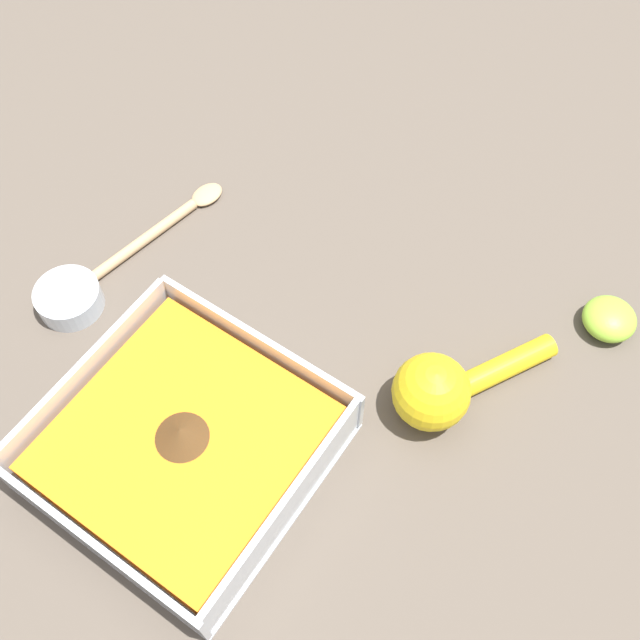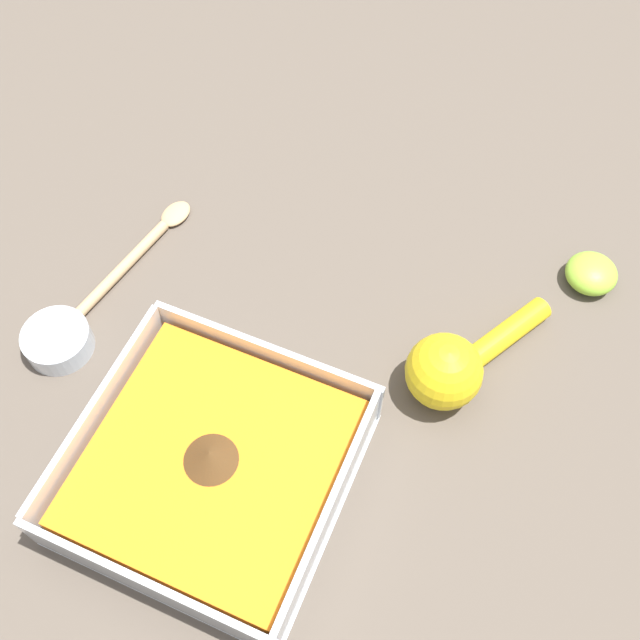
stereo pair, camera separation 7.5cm
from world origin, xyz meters
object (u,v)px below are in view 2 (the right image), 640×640
object	(u,v)px
square_dish	(212,468)
wooden_spoon	(132,259)
lemon_half	(591,273)
spice_bowl	(58,341)
lemon_squeezer	(453,366)

from	to	relation	value
square_dish	wooden_spoon	world-z (taller)	square_dish
square_dish	lemon_half	bearing A→B (deg)	-127.12
lemon_half	spice_bowl	bearing A→B (deg)	31.61
square_dish	spice_bowl	size ratio (longest dim) A/B	3.43
spice_bowl	lemon_half	world-z (taller)	lemon_half
square_dish	wooden_spoon	xyz separation A→B (m)	(0.20, -0.18, -0.02)
lemon_squeezer	wooden_spoon	world-z (taller)	lemon_squeezer
spice_bowl	wooden_spoon	distance (m)	0.12
wooden_spoon	lemon_squeezer	bearing A→B (deg)	-80.80
lemon_half	wooden_spoon	xyz separation A→B (m)	(0.47, 0.17, -0.01)
spice_bowl	lemon_squeezer	distance (m)	0.40
spice_bowl	lemon_half	bearing A→B (deg)	-148.39
lemon_squeezer	wooden_spoon	bearing A→B (deg)	-61.79
spice_bowl	lemon_squeezer	bearing A→B (deg)	-162.59
square_dish	lemon_half	xyz separation A→B (m)	(-0.27, -0.36, -0.01)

